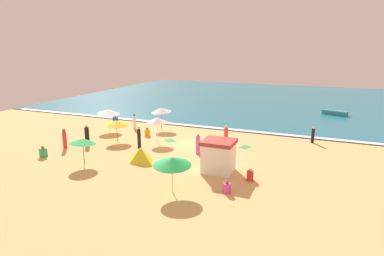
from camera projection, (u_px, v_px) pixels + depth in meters
The scene contains 26 objects.
ground_plane at pixel (194, 145), 28.91m from camera, with size 60.00×60.00×0.00m, color #E5B26B.
ocean_water at pixel (257, 99), 53.98m from camera, with size 60.00×44.00×0.10m, color teal.
wave_breaker_foam at pixel (216, 128), 34.53m from camera, with size 57.00×0.70×0.01m, color white.
lifeguard_cabana at pixel (219, 156), 22.40m from camera, with size 2.18×2.03×2.30m.
beach_umbrella_0 at pixel (83, 141), 23.69m from camera, with size 2.72×2.73×2.08m.
beach_umbrella_1 at pixel (116, 123), 29.64m from camera, with size 3.02×3.00×2.07m.
beach_umbrella_2 at pixel (172, 161), 19.03m from camera, with size 3.06×3.07×2.30m.
beach_umbrella_3 at pixel (109, 112), 33.48m from camera, with size 2.70×2.68×2.32m.
beach_umbrella_4 at pixel (161, 110), 33.98m from camera, with size 2.92×2.93×2.40m.
beach_umbrella_5 at pixel (157, 120), 29.24m from camera, with size 2.57×2.58×2.35m.
beach_tent at pixel (141, 154), 24.60m from camera, with size 2.68×2.33×1.12m.
beachgoer_0 at pixel (87, 135), 28.86m from camera, with size 0.40×0.40×1.78m.
beachgoer_1 at pixel (43, 152), 25.69m from camera, with size 0.50×0.50×0.91m.
beachgoer_2 at pixel (65, 139), 27.80m from camera, with size 0.46×0.46×1.71m.
beachgoer_3 at pixel (134, 121), 34.44m from camera, with size 0.40×0.40×1.61m.
beachgoer_4 at pixel (250, 175), 21.13m from camera, with size 0.50×0.50×0.85m.
beachgoer_5 at pixel (198, 144), 26.31m from camera, with size 0.41×0.41×1.70m.
beachgoer_6 at pixel (139, 138), 27.76m from camera, with size 0.41×0.41×1.92m.
beachgoer_7 at pixel (115, 120), 37.06m from camera, with size 0.54×0.54×0.92m.
beachgoer_8 at pixel (147, 132), 31.75m from camera, with size 0.51×0.51×0.85m.
beachgoer_9 at pixel (227, 187), 19.33m from camera, with size 0.56×0.56×0.82m.
beachgoer_10 at pixel (313, 135), 29.38m from camera, with size 0.39×0.39×1.55m.
beachgoer_11 at pixel (226, 135), 29.37m from camera, with size 0.53×0.53×1.62m.
beach_towel_0 at pixel (170, 141), 30.18m from camera, with size 1.49×1.44×0.01m.
beach_towel_1 at pixel (245, 147), 28.25m from camera, with size 1.04×1.23×0.01m.
small_boat_0 at pixel (335, 113), 41.18m from camera, with size 3.11×1.82×0.54m.
Camera 1 is at (10.48, -25.62, 8.50)m, focal length 30.33 mm.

